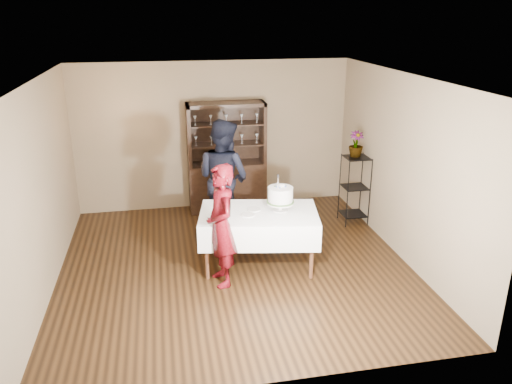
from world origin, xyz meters
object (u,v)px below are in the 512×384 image
Objects in this scene: man at (223,178)px; potted_plant at (356,144)px; china_hutch at (227,175)px; plant_etagere at (355,187)px; woman at (221,226)px; cake at (280,196)px; cake_table at (259,225)px.

man reaches higher than potted_plant.
plant_etagere is (2.08, -1.05, -0.01)m from china_hutch.
cake is (0.90, 0.40, 0.21)m from woman.
plant_etagere is at bearing 32.53° from cake_table.
woman is at bearing -99.41° from china_hutch.
china_hutch reaches higher than plant_etagere.
plant_etagere reaches higher than cake_table.
plant_etagere is 0.62× the size of man.
potted_plant is (2.27, 0.06, 0.44)m from man.
man is (0.24, 1.61, 0.12)m from woman.
potted_plant is at bearing 113.51° from woman.
potted_plant is (2.51, 1.67, 0.56)m from woman.
cake_table is 1.08× the size of woman.
woman is at bearing -156.07° from cake.
china_hutch is 1.10× the size of cake_table.
cake is 1.26× the size of potted_plant.
woman is (-0.59, -0.39, 0.21)m from cake_table.
china_hutch reaches higher than potted_plant.
cake_table is 1.31m from man.
cake is at bearing 164.72° from man.
cake is at bearing 103.83° from woman.
plant_etagere is 2.30m from man.
man is at bearing 105.71° from cake_table.
woman is 3.88× the size of potted_plant.
man is at bearing 161.34° from woman.
cake_table is at bearing -146.47° from potted_plant.
man reaches higher than cake_table.
man is at bearing -178.52° from potted_plant.
potted_plant is (-0.01, 0.04, 0.75)m from plant_etagere.
cake_table is at bearing 152.04° from man.
potted_plant is (2.07, -1.01, 0.74)m from china_hutch.
plant_etagere is at bearing -133.20° from man.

